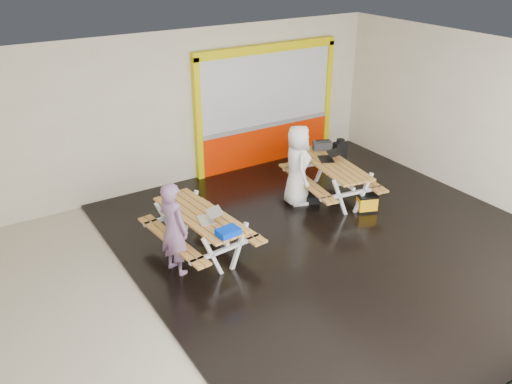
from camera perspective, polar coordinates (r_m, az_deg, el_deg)
room at (r=8.88m, az=3.09°, el=2.20°), size 10.02×8.02×3.52m
deck at (r=10.37m, az=8.56°, el=-5.09°), size 7.50×7.98×0.05m
kiosk at (r=13.21m, az=1.12°, el=8.86°), size 3.88×0.16×3.00m
picnic_table_left at (r=9.62m, az=-5.98°, el=-3.31°), size 1.63×2.24×0.84m
picnic_table_right at (r=11.69m, az=8.03°, el=2.18°), size 1.77×2.36×0.87m
person_left at (r=9.03m, az=-8.77°, el=-3.87°), size 0.56×0.70×1.68m
person_right at (r=11.28m, az=4.44°, el=2.83°), size 0.83×1.00×1.75m
laptop_left at (r=9.28m, az=-5.02°, el=-2.67°), size 0.48×0.45×0.17m
laptop_right at (r=11.75m, az=7.78°, el=3.74°), size 0.58×0.56×0.19m
blue_pouch at (r=8.81m, az=-2.99°, el=-4.26°), size 0.40×0.30×0.11m
toolbox at (r=12.28m, az=7.07°, el=4.94°), size 0.47×0.36×0.24m
backpack at (r=12.56m, az=8.95°, el=4.48°), size 0.32×0.23×0.50m
dark_case at (r=11.66m, az=5.71°, el=-0.61°), size 0.55×0.52×0.17m
fluke_bag at (r=11.40m, az=11.74°, el=-1.21°), size 0.48×0.40×0.35m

